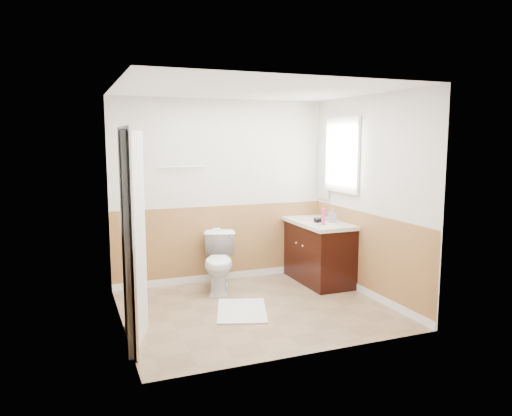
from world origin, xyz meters
name	(u,v)px	position (x,y,z in m)	size (l,w,h in m)	color
floor	(256,309)	(0.00, 0.00, 0.00)	(3.00, 3.00, 0.00)	#8C7051
ceiling	(256,89)	(0.00, 0.00, 2.50)	(3.00, 3.00, 0.00)	white
wall_back	(221,191)	(0.00, 1.30, 1.25)	(3.00, 3.00, 0.00)	silver
wall_front	(310,220)	(0.00, -1.30, 1.25)	(3.00, 3.00, 0.00)	silver
wall_left	(119,209)	(-1.50, 0.00, 1.25)	(3.00, 3.00, 0.00)	silver
wall_right	(368,197)	(1.50, 0.00, 1.25)	(3.00, 3.00, 0.00)	silver
wainscot_back	(222,245)	(0.00, 1.29, 0.50)	(3.00, 3.00, 0.00)	#AA7444
wainscot_front	(308,301)	(0.00, -1.29, 0.50)	(3.00, 3.00, 0.00)	#AA7444
wainscot_left	(123,281)	(-1.49, 0.00, 0.50)	(2.60, 2.60, 0.00)	#AA7444
wainscot_right	(365,256)	(1.49, 0.00, 0.50)	(2.60, 2.60, 0.00)	#AA7444
toilet	(219,262)	(-0.19, 0.83, 0.37)	(0.42, 0.73, 0.75)	white
bath_mat	(242,311)	(-0.19, -0.03, 0.01)	(0.55, 0.80, 0.02)	white
vanity_cabinet	(319,253)	(1.21, 0.71, 0.40)	(0.55, 1.10, 0.80)	black
vanity_knob_left	(303,246)	(0.91, 0.61, 0.55)	(0.03, 0.03, 0.03)	silver
vanity_knob_right	(296,243)	(0.91, 0.81, 0.55)	(0.03, 0.03, 0.03)	silver
countertop	(319,223)	(1.20, 0.71, 0.83)	(0.60, 1.15, 0.05)	beige
sink_basin	(314,219)	(1.21, 0.86, 0.86)	(0.36, 0.36, 0.02)	white
faucet	(326,214)	(1.39, 0.86, 0.92)	(0.02, 0.02, 0.14)	#B9B9C0
lotion_bottle	(323,217)	(1.11, 0.42, 0.96)	(0.05, 0.05, 0.22)	#DA3879
soap_dispenser	(332,215)	(1.33, 0.57, 0.95)	(0.09, 0.09, 0.20)	#919BA4
hair_dryer_body	(319,220)	(1.16, 0.62, 0.89)	(0.07, 0.07, 0.14)	black
hair_dryer_handle	(318,222)	(1.13, 0.60, 0.86)	(0.03, 0.03, 0.07)	black
mirror_panel	(323,168)	(1.48, 1.10, 1.55)	(0.02, 0.35, 0.90)	silver
window_frame	(342,155)	(1.47, 0.59, 1.75)	(0.04, 0.80, 1.00)	white
window_glass	(343,155)	(1.49, 0.59, 1.75)	(0.01, 0.70, 0.90)	white
door	(136,239)	(-1.40, -0.45, 1.02)	(0.05, 0.80, 2.04)	white
door_frame	(128,239)	(-1.48, -0.45, 1.03)	(0.02, 0.92, 2.10)	white
door_knob	(138,239)	(-1.34, -0.12, 0.95)	(0.06, 0.06, 0.06)	silver
towel_bar	(182,167)	(-0.55, 1.25, 1.60)	(0.02, 0.02, 0.62)	silver
tp_holder_bar	(216,232)	(-0.10, 1.23, 0.70)	(0.02, 0.02, 0.14)	silver
tp_roll	(216,232)	(-0.10, 1.23, 0.70)	(0.11, 0.11, 0.10)	white
tp_sheet	(216,240)	(-0.10, 1.23, 0.59)	(0.10, 0.01, 0.16)	white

